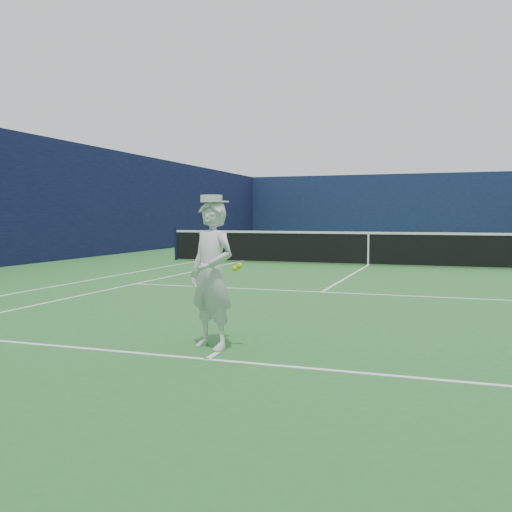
% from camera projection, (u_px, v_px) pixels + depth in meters
% --- Properties ---
extents(ground, '(80.00, 80.00, 0.00)m').
position_uv_depth(ground, '(368.00, 265.00, 17.05)').
color(ground, '#286B2C').
rests_on(ground, ground).
extents(court_markings, '(11.03, 23.83, 0.01)m').
position_uv_depth(court_markings, '(368.00, 265.00, 17.05)').
color(court_markings, white).
rests_on(court_markings, ground).
extents(windscreen_fence, '(20.12, 36.12, 4.00)m').
position_uv_depth(windscreen_fence, '(369.00, 198.00, 16.91)').
color(windscreen_fence, '#0F1A39').
rests_on(windscreen_fence, ground).
extents(tennis_net, '(12.88, 0.09, 1.07)m').
position_uv_depth(tennis_net, '(368.00, 247.00, 17.01)').
color(tennis_net, '#141E4C').
rests_on(tennis_net, ground).
extents(tennis_player, '(0.71, 0.69, 1.70)m').
position_uv_depth(tennis_player, '(212.00, 274.00, 6.29)').
color(tennis_player, white).
rests_on(tennis_player, ground).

